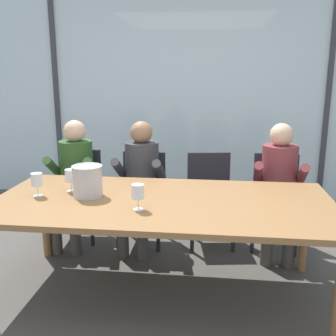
% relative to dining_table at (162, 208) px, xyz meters
% --- Properties ---
extents(ground, '(14.00, 14.00, 0.00)m').
position_rel_dining_table_xyz_m(ground, '(0.00, 1.00, -0.68)').
color(ground, '#4C4742').
extents(window_glass_panel, '(7.64, 0.03, 2.60)m').
position_rel_dining_table_xyz_m(window_glass_panel, '(0.00, 2.39, 0.62)').
color(window_glass_panel, silver).
rests_on(window_glass_panel, ground).
extents(window_mullion_left, '(0.06, 0.06, 2.60)m').
position_rel_dining_table_xyz_m(window_mullion_left, '(-1.72, 2.37, 0.62)').
color(window_mullion_left, '#38383D').
rests_on(window_mullion_left, ground).
extents(window_mullion_right, '(0.06, 0.06, 2.60)m').
position_rel_dining_table_xyz_m(window_mullion_right, '(1.72, 2.37, 0.62)').
color(window_mullion_right, '#38383D').
rests_on(window_mullion_right, ground).
extents(hillside_vineyard, '(13.64, 2.40, 1.96)m').
position_rel_dining_table_xyz_m(hillside_vineyard, '(0.00, 5.80, 0.30)').
color(hillside_vineyard, '#386633').
rests_on(hillside_vineyard, ground).
extents(dining_table, '(2.44, 1.16, 0.73)m').
position_rel_dining_table_xyz_m(dining_table, '(0.00, 0.00, 0.00)').
color(dining_table, olive).
rests_on(dining_table, ground).
extents(chair_near_curtain, '(0.47, 0.47, 0.86)m').
position_rel_dining_table_xyz_m(chair_near_curtain, '(-0.98, 1.00, -0.17)').
color(chair_near_curtain, '#232328').
rests_on(chair_near_curtain, ground).
extents(chair_left_of_center, '(0.44, 0.44, 0.86)m').
position_rel_dining_table_xyz_m(chair_left_of_center, '(-0.32, 0.96, -0.17)').
color(chair_left_of_center, '#232328').
rests_on(chair_left_of_center, ground).
extents(chair_center, '(0.50, 0.50, 0.86)m').
position_rel_dining_table_xyz_m(chair_center, '(0.33, 1.01, -0.17)').
color(chair_center, '#232328').
rests_on(chair_center, ground).
extents(chair_right_of_center, '(0.48, 0.48, 0.86)m').
position_rel_dining_table_xyz_m(chair_right_of_center, '(0.95, 1.02, -0.17)').
color(chair_right_of_center, '#232328').
rests_on(chair_right_of_center, ground).
extents(person_olive_shirt, '(0.47, 0.62, 1.18)m').
position_rel_dining_table_xyz_m(person_olive_shirt, '(-0.97, 0.85, -0.00)').
color(person_olive_shirt, '#2D5123').
rests_on(person_olive_shirt, ground).
extents(person_charcoal_jacket, '(0.47, 0.62, 1.18)m').
position_rel_dining_table_xyz_m(person_charcoal_jacket, '(-0.32, 0.85, -0.00)').
color(person_charcoal_jacket, '#38383D').
rests_on(person_charcoal_jacket, ground).
extents(person_maroon_top, '(0.49, 0.63, 1.18)m').
position_rel_dining_table_xyz_m(person_maroon_top, '(0.95, 0.85, -0.00)').
color(person_maroon_top, brown).
rests_on(person_maroon_top, ground).
extents(ice_bucket_primary, '(0.23, 0.23, 0.23)m').
position_rel_dining_table_xyz_m(ice_bucket_primary, '(-0.55, 0.03, 0.18)').
color(ice_bucket_primary, '#B7B7BC').
rests_on(ice_bucket_primary, dining_table).
extents(tasting_bowl, '(0.13, 0.13, 0.05)m').
position_rel_dining_table_xyz_m(tasting_bowl, '(-0.79, 0.43, 0.08)').
color(tasting_bowl, silver).
rests_on(tasting_bowl, dining_table).
extents(wine_glass_by_left_taster, '(0.08, 0.08, 0.17)m').
position_rel_dining_table_xyz_m(wine_glass_by_left_taster, '(-0.92, -0.02, 0.18)').
color(wine_glass_by_left_taster, silver).
rests_on(wine_glass_by_left_taster, dining_table).
extents(wine_glass_near_bucket, '(0.08, 0.08, 0.17)m').
position_rel_dining_table_xyz_m(wine_glass_near_bucket, '(-0.72, 0.12, 0.18)').
color(wine_glass_near_bucket, silver).
rests_on(wine_glass_near_bucket, dining_table).
extents(wine_glass_center_pour, '(0.08, 0.08, 0.17)m').
position_rel_dining_table_xyz_m(wine_glass_center_pour, '(-0.13, -0.22, 0.18)').
color(wine_glass_center_pour, silver).
rests_on(wine_glass_center_pour, dining_table).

